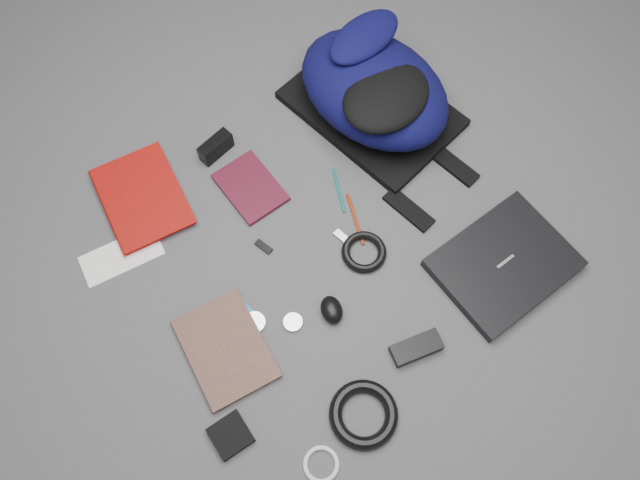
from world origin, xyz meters
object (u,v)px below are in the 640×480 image
comic_book (191,367)px  laptop (504,264)px  power_brick (416,348)px  mouse (332,310)px  compact_camera (216,147)px  dvd_case (250,187)px  backpack (374,89)px  pouch (231,435)px  textbook_red (106,214)px

comic_book → laptop: bearing=-10.1°
power_brick → mouse: bearing=133.3°
compact_camera → comic_book: bearing=-138.4°
comic_book → power_brick: bearing=-24.0°
comic_book → dvd_case: (0.38, 0.37, -0.00)m
backpack → dvd_case: (-0.44, -0.04, -0.10)m
backpack → power_brick: 0.74m
power_brick → pouch: (-0.50, 0.06, -0.00)m
textbook_red → mouse: mouse is taller
textbook_red → compact_camera: bearing=7.7°
backpack → textbook_red: bearing=159.5°
laptop → textbook_red: (-0.85, 0.70, -0.00)m
textbook_red → mouse: 0.69m
mouse → power_brick: (0.13, -0.20, -0.00)m
comic_book → power_brick: (0.51, -0.26, 0.01)m
backpack → pouch: size_ratio=6.05×
dvd_case → mouse: 0.43m
mouse → compact_camera: bearing=106.7°
backpack → laptop: size_ratio=1.52×
power_brick → backpack: bearing=75.0°
laptop → dvd_case: (-0.46, 0.56, -0.01)m
compact_camera → pouch: (-0.35, -0.72, -0.02)m
backpack → comic_book: size_ratio=2.02×
power_brick → laptop: bearing=20.7°
power_brick → dvd_case: bearing=111.6°
textbook_red → laptop: bearing=-35.4°
backpack → mouse: bearing=-146.8°
comic_book → compact_camera: 0.63m
power_brick → pouch: size_ratio=1.48×
textbook_red → power_brick: same height
power_brick → compact_camera: bearing=111.0°
compact_camera → mouse: 0.59m
compact_camera → mouse: size_ratio=1.36×
compact_camera → textbook_red: bearing=168.8°
pouch → power_brick: bearing=-6.8°
textbook_red → power_brick: 0.92m
compact_camera → mouse: bearing=-102.2°
comic_book → dvd_case: bearing=47.5°
comic_book → dvd_case: comic_book is taller
comic_book → power_brick: power_brick is taller
laptop → power_brick: size_ratio=2.69×
textbook_red → power_brick: size_ratio=2.24×
laptop → textbook_red: bearing=135.4°
textbook_red → dvd_case: bearing=-15.2°
dvd_case → comic_book: bearing=-140.7°
comic_book → pouch: 0.20m
textbook_red → pouch: textbook_red is taller
textbook_red → mouse: size_ratio=3.75×
laptop → dvd_case: bearing=124.3°
pouch → laptop: bearing=0.3°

